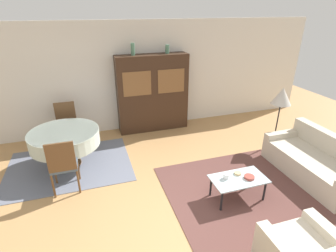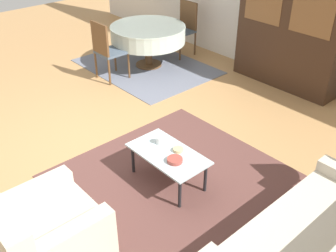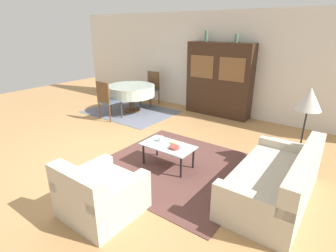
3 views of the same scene
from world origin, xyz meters
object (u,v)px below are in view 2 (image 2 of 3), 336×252
Objects in this scene: dining_chair_far at (184,26)px; cup at (160,140)px; couch at (318,251)px; display_cabinet at (291,28)px; dining_chair_near at (106,48)px; dining_table at (148,34)px; bowl_small at (178,150)px; bowl at (175,160)px; armchair at (42,233)px; coffee_table at (168,156)px.

dining_chair_far is 10.99× the size of cup.
couch is 1.98m from cup.
dining_chair_near is at bearing -135.31° from display_cabinet.
bowl_small is at bearing -33.66° from dining_table.
bowl is (2.89, -1.11, -0.15)m from dining_chair_near.
armchair is 1.64m from bowl_small.
bowl is at bearing -21.03° from dining_chair_near.
dining_table is 8.02× the size of bowl.
dining_chair_far is at bearing -172.08° from display_cabinet.
dining_chair_far is at bearing 90.00° from dining_chair_near.
bowl_small is at bearing -77.63° from display_cabinet.
armchair is at bearing -88.65° from coffee_table.
display_cabinet is 2.16m from dining_chair_far.
armchair is 1.49m from bowl.
dining_table is at bearing 128.41° from armchair.
coffee_table is 0.47× the size of display_cabinet.
dining_chair_far is at bearing 132.14° from cup.
couch is at bearing 0.30° from bowl_small.
cup is at bearing 163.19° from bowl.
couch is 0.97× the size of display_cabinet.
dining_table is 11.45× the size of bowl_small.
display_cabinet reaches higher than couch.
dining_table reaches higher than coffee_table.
coffee_table is at bearing -112.48° from bowl_small.
bowl is (0.13, 1.48, 0.14)m from armchair.
cup is (2.53, -2.79, -0.13)m from dining_chair_far.
dining_table is 1.33× the size of dining_chair_far.
armchair is at bearing -82.01° from display_cabinet.
dining_chair_near is at bearing 78.16° from couch.
dining_chair_near is at bearing 161.06° from bowl_small.
dining_chair_far reaches higher than coffee_table.
coffee_table is 0.91× the size of dining_chair_near.
dining_chair_far is (-2.11, -0.29, -0.39)m from display_cabinet.
bowl_small is (-0.12, 0.16, -0.00)m from bowl.
display_cabinet is 1.92× the size of dining_chair_near.
cup is 0.38m from bowl.
bowl reaches higher than bowl_small.
dining_table is at bearing 146.34° from bowl_small.
dining_table is at bearing 90.00° from dining_chair_far.
couch is at bearing 6.02° from bowl.
display_cabinet is (-0.66, 4.68, 0.68)m from armchair.
coffee_table is 3.37m from dining_table.
bowl reaches higher than coffee_table.
display_cabinet reaches higher than bowl.
dining_chair_near reaches higher than bowl.
armchair is 9.86× the size of cup.
armchair reaches higher than coffee_table.
dining_table is 3.53m from bowl.
bowl is (0.16, -0.05, 0.07)m from coffee_table.
armchair is 0.67× the size of dining_table.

